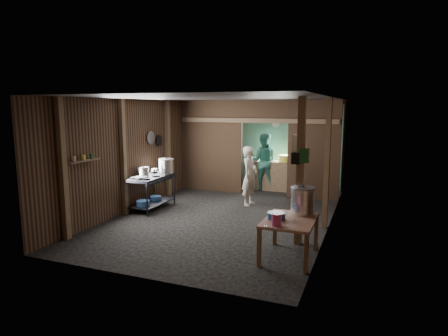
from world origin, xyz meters
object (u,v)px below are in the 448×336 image
at_px(pink_bucket, 277,220).
at_px(prep_table, 289,239).
at_px(gas_range, 151,192).
at_px(yellow_tub, 285,158).
at_px(stove_pot_large, 166,166).
at_px(stock_pot, 302,201).
at_px(cook, 250,176).

bearing_deg(pink_bucket, prep_table, 72.20).
height_order(gas_range, yellow_tub, yellow_tub).
distance_m(stove_pot_large, yellow_tub, 3.57).
distance_m(prep_table, stock_pot, 0.69).
relative_size(gas_range, prep_table, 1.25).
bearing_deg(prep_table, gas_range, 154.07).
xyz_separation_m(stove_pot_large, pink_bucket, (3.42, -2.66, -0.24)).
height_order(prep_table, stove_pot_large, stove_pot_large).
relative_size(pink_bucket, yellow_tub, 0.53).
bearing_deg(stock_pot, stove_pot_large, 153.05).
relative_size(stove_pot_large, stock_pot, 0.79).
relative_size(pink_bucket, cook, 0.12).
distance_m(gas_range, stove_pot_large, 0.76).
height_order(yellow_tub, cook, cook).
bearing_deg(stove_pot_large, cook, 21.04).
bearing_deg(pink_bucket, cook, 113.79).
bearing_deg(gas_range, stock_pot, -19.99).
height_order(gas_range, stove_pot_large, stove_pot_large).
bearing_deg(cook, prep_table, -145.34).
relative_size(prep_table, stock_pot, 2.29).
height_order(stove_pot_large, cook, cook).
distance_m(yellow_tub, cook, 2.00).
bearing_deg(gas_range, yellow_tub, 51.13).
distance_m(prep_table, cook, 3.44).
height_order(prep_table, cook, cook).
bearing_deg(cook, yellow_tub, -6.60).
distance_m(gas_range, prep_table, 4.13).
xyz_separation_m(stock_pot, pink_bucket, (-0.25, -0.79, -0.13)).
relative_size(prep_table, stove_pot_large, 2.91).
xyz_separation_m(yellow_tub, cook, (-0.45, -1.94, -0.21)).
relative_size(stock_pot, pink_bucket, 2.60).
bearing_deg(prep_table, stove_pot_large, 147.31).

